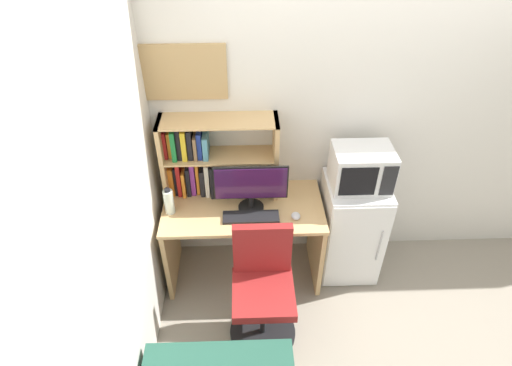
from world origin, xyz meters
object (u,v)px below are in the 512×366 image
at_px(water_bottle, 169,201).
at_px(mini_fridge, 350,228).
at_px(hutch_bookshelf, 201,157).
at_px(microwave, 361,168).
at_px(wall_corkboard, 179,73).
at_px(keyboard, 251,217).
at_px(computer_mouse, 296,216).
at_px(desk_chair, 263,293).
at_px(monitor, 251,186).

bearing_deg(water_bottle, mini_fridge, 3.68).
bearing_deg(hutch_bookshelf, microwave, -7.24).
relative_size(water_bottle, microwave, 0.51).
height_order(hutch_bookshelf, wall_corkboard, wall_corkboard).
bearing_deg(keyboard, microwave, 12.60).
xyz_separation_m(computer_mouse, wall_corkboard, (-0.82, 0.45, 0.95)).
height_order(computer_mouse, microwave, microwave).
height_order(water_bottle, wall_corkboard, wall_corkboard).
bearing_deg(desk_chair, keyboard, 99.55).
xyz_separation_m(water_bottle, wall_corkboard, (0.13, 0.35, 0.87)).
relative_size(keyboard, microwave, 0.96).
height_order(microwave, desk_chair, microwave).
distance_m(computer_mouse, water_bottle, 0.96).
xyz_separation_m(keyboard, wall_corkboard, (-0.48, 0.45, 0.96)).
xyz_separation_m(monitor, desk_chair, (0.07, -0.55, -0.56)).
bearing_deg(monitor, water_bottle, -177.65).
bearing_deg(hutch_bookshelf, monitor, -31.00).
distance_m(hutch_bookshelf, desk_chair, 1.12).
relative_size(computer_mouse, wall_corkboard, 0.13).
height_order(hutch_bookshelf, computer_mouse, hutch_bookshelf).
height_order(hutch_bookshelf, monitor, hutch_bookshelf).
bearing_deg(desk_chair, microwave, 38.92).
relative_size(keyboard, computer_mouse, 5.04).
height_order(water_bottle, desk_chair, water_bottle).
relative_size(hutch_bookshelf, mini_fridge, 0.97).
bearing_deg(monitor, mini_fridge, 4.66).
height_order(mini_fridge, wall_corkboard, wall_corkboard).
bearing_deg(wall_corkboard, computer_mouse, -28.91).
height_order(mini_fridge, desk_chair, desk_chair).
relative_size(computer_mouse, water_bottle, 0.37).
relative_size(water_bottle, mini_fridge, 0.25).
relative_size(computer_mouse, mini_fridge, 0.09).
distance_m(keyboard, desk_chair, 0.56).
height_order(keyboard, microwave, microwave).
distance_m(hutch_bookshelf, mini_fridge, 1.38).
distance_m(hutch_bookshelf, keyboard, 0.60).
relative_size(water_bottle, wall_corkboard, 0.34).
relative_size(computer_mouse, microwave, 0.19).
bearing_deg(keyboard, desk_chair, -80.45).
bearing_deg(microwave, wall_corkboard, 168.93).
bearing_deg(hutch_bookshelf, wall_corkboard, 136.94).
relative_size(mini_fridge, desk_chair, 0.96).
distance_m(monitor, wall_corkboard, 0.96).
relative_size(hutch_bookshelf, computer_mouse, 10.51).
xyz_separation_m(monitor, wall_corkboard, (-0.49, 0.33, 0.76)).
bearing_deg(computer_mouse, hutch_bookshelf, 153.81).
bearing_deg(water_bottle, desk_chair, -37.23).
distance_m(monitor, mini_fridge, 0.99).
bearing_deg(wall_corkboard, desk_chair, -57.70).
distance_m(keyboard, computer_mouse, 0.34).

